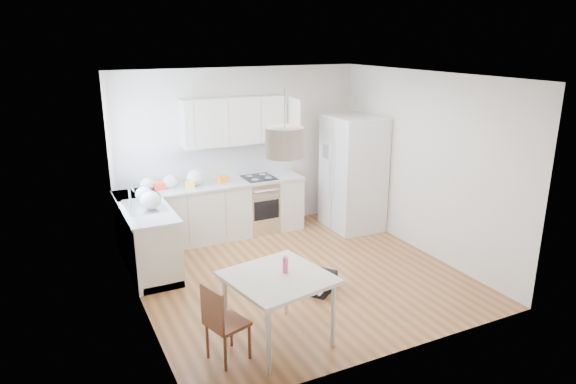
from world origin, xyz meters
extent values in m
plane|color=brown|center=(0.00, 0.00, 0.00)|extent=(4.20, 4.20, 0.00)
plane|color=white|center=(0.00, 0.00, 2.70)|extent=(4.20, 4.20, 0.00)
plane|color=beige|center=(0.00, 2.10, 1.35)|extent=(4.20, 0.00, 4.20)
plane|color=beige|center=(-2.10, 0.00, 1.35)|extent=(0.00, 4.20, 4.20)
plane|color=beige|center=(2.10, 0.00, 1.35)|extent=(0.00, 4.20, 4.20)
cube|color=#BFE0F9|center=(-2.09, 1.15, 1.75)|extent=(0.02, 1.00, 1.00)
cube|color=beige|center=(-0.60, 1.80, 0.44)|extent=(3.00, 0.60, 0.88)
cube|color=beige|center=(-1.80, 1.20, 0.44)|extent=(0.60, 1.80, 0.88)
cube|color=#B8BBBD|center=(-0.60, 1.80, 0.90)|extent=(3.02, 0.64, 0.04)
cube|color=#B8BBBD|center=(-1.80, 1.20, 0.90)|extent=(0.64, 1.82, 0.04)
cube|color=white|center=(-0.60, 2.09, 1.21)|extent=(3.00, 0.01, 0.58)
cube|color=white|center=(-2.09, 1.20, 1.21)|extent=(0.01, 1.80, 0.58)
cube|color=beige|center=(-0.15, 1.94, 1.88)|extent=(1.70, 0.32, 0.75)
cube|color=#BEB4A2|center=(-0.93, -1.36, 0.76)|extent=(1.15, 1.15, 0.04)
cylinder|color=beige|center=(-1.26, -1.84, 0.37)|extent=(0.05, 0.05, 0.74)
cylinder|color=beige|center=(-0.45, -1.69, 0.37)|extent=(0.05, 0.05, 0.74)
cylinder|color=beige|center=(-1.42, -1.03, 0.37)|extent=(0.05, 0.05, 0.74)
cylinder|color=beige|center=(-0.60, -0.88, 0.37)|extent=(0.05, 0.05, 0.74)
cylinder|color=#E13E81|center=(-0.83, -1.32, 0.88)|extent=(0.08, 0.08, 0.20)
cube|color=black|center=(0.05, -0.55, 0.11)|extent=(0.55, 0.52, 0.21)
cylinder|color=beige|center=(-0.85, -1.34, 2.18)|extent=(0.40, 0.40, 0.29)
ellipsoid|color=silver|center=(-1.61, 1.86, 1.02)|extent=(0.22, 0.19, 0.20)
ellipsoid|color=silver|center=(-1.25, 1.86, 1.02)|extent=(0.23, 0.20, 0.21)
ellipsoid|color=silver|center=(-0.86, 1.83, 1.05)|extent=(0.29, 0.24, 0.26)
ellipsoid|color=silver|center=(-1.75, 1.36, 1.03)|extent=(0.24, 0.20, 0.21)
ellipsoid|color=silver|center=(-1.74, 0.96, 1.05)|extent=(0.28, 0.24, 0.25)
cube|color=orange|center=(-0.43, 1.78, 0.97)|extent=(0.18, 0.14, 0.11)
cube|color=yellow|center=(-0.99, 1.74, 0.97)|extent=(0.16, 0.13, 0.10)
cube|color=red|center=(-1.43, 1.84, 0.98)|extent=(0.20, 0.15, 0.12)
camera|label=1|loc=(-2.99, -5.76, 3.17)|focal=32.00mm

